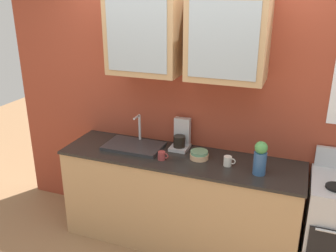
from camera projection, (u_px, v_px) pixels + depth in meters
name	position (u px, v px, depth m)	size (l,w,h in m)	color
ground_plane	(178.00, 239.00, 3.69)	(10.00, 10.00, 0.00)	#936B47
back_wall_unit	(191.00, 93.00, 3.44)	(3.93, 0.48, 2.52)	#993D28
counter	(179.00, 200.00, 3.53)	(2.22, 0.61, 0.91)	tan
sink_faucet	(134.00, 145.00, 3.56)	(0.55, 0.35, 0.29)	#2D2D30
bowl_stack	(199.00, 155.00, 3.32)	(0.17, 0.17, 0.07)	#E0AD7F
vase	(260.00, 158.00, 3.01)	(0.11, 0.11, 0.29)	#33598C
cup_near_sink	(162.00, 156.00, 3.30)	(0.10, 0.07, 0.08)	#993838
cup_near_bowls	(228.00, 161.00, 3.19)	(0.10, 0.07, 0.09)	silver
coffee_maker	(181.00, 137.00, 3.52)	(0.17, 0.20, 0.29)	#B7B7BC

